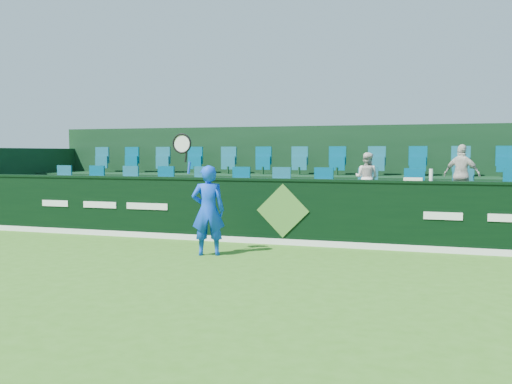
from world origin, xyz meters
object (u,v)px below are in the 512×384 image
(spectator_middle, at_px, (462,175))
(drinks_bottle, at_px, (431,175))
(tennis_player, at_px, (208,209))
(towel, at_px, (413,179))
(spectator_left, at_px, (367,178))

(spectator_middle, height_order, drinks_bottle, spectator_middle)
(tennis_player, bearing_deg, drinks_bottle, 23.13)
(spectator_middle, relative_size, towel, 3.59)
(tennis_player, distance_m, towel, 3.95)
(tennis_player, height_order, spectator_left, tennis_player)
(spectator_left, distance_m, towel, 1.51)
(tennis_player, bearing_deg, towel, 25.01)
(spectator_left, bearing_deg, towel, 147.08)
(towel, distance_m, drinks_bottle, 0.34)
(spectator_middle, bearing_deg, towel, 70.22)
(spectator_middle, xyz_separation_m, drinks_bottle, (-0.59, -1.12, 0.04))
(spectator_left, distance_m, drinks_bottle, 1.75)
(drinks_bottle, bearing_deg, spectator_middle, 62.34)
(spectator_left, bearing_deg, tennis_player, 62.57)
(spectator_left, xyz_separation_m, spectator_middle, (1.93, 0.00, 0.08))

